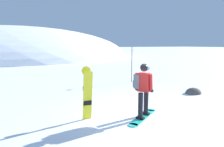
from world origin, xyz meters
name	(u,v)px	position (x,y,z in m)	size (l,w,h in m)	color
ground_plane	(160,116)	(0.00, 0.00, 0.00)	(300.00, 300.00, 0.00)	white
ridge_peak_main	(15,57)	(-3.94, 36.64, 0.00)	(41.16, 37.04, 10.99)	white
snowboarder_main	(143,89)	(-0.58, 0.18, 0.92)	(1.56, 1.17, 1.71)	#23B7A3
spare_snowboard	(87,93)	(-2.22, 0.71, 0.84)	(0.28, 0.24, 1.65)	yellow
piste_marker_near	(132,62)	(2.28, 5.61, 1.25)	(0.20, 0.20, 2.20)	black
rock_dark	(193,93)	(3.39, 1.81, 0.00)	(0.79, 0.67, 0.55)	#4C4742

